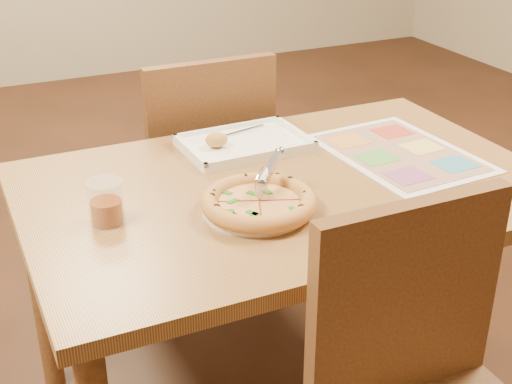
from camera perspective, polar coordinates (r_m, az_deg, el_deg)
name	(u,v)px	position (r m, az deg, el deg)	size (l,w,h in m)	color
dining_table	(286,213)	(1.82, 2.43, -1.65)	(1.30, 0.85, 0.72)	#A27941
chair_near	(428,378)	(1.44, 13.63, -14.24)	(0.42, 0.42, 0.47)	brown
chair_far	(203,153)	(2.35, -4.28, 3.10)	(0.42, 0.42, 0.47)	brown
plate	(256,209)	(1.64, 0.00, -1.36)	(0.25, 0.25, 0.01)	silver
pizza	(259,202)	(1.62, 0.25, -0.82)	(0.27, 0.27, 0.04)	#D18947
pizza_cutter	(268,172)	(1.65, 1.00, 1.62)	(0.11, 0.10, 0.08)	silver
appetizer_tray	(242,145)	(1.98, -1.09, 3.80)	(0.34, 0.24, 0.06)	white
glass_tumbler	(106,205)	(1.61, -11.90, -1.02)	(0.08, 0.08, 0.10)	#7A3109
menu	(400,153)	(1.99, 11.42, 3.09)	(0.33, 0.47, 0.01)	white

